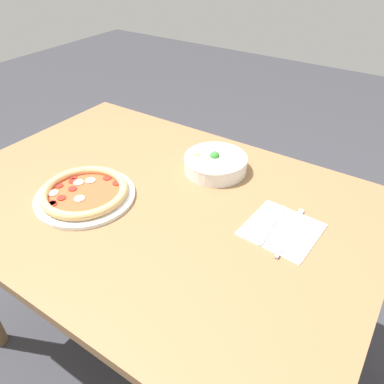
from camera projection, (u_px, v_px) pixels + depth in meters
ground_plane at (166, 342)px, 1.57m from camera, size 8.00×8.00×0.00m
dining_table at (157, 224)px, 1.18m from camera, size 1.30×0.90×0.75m
pizza at (85, 193)px, 1.11m from camera, size 0.30×0.30×0.04m
bowl at (215, 162)px, 1.23m from camera, size 0.21×0.21×0.07m
napkin at (282, 230)px, 1.01m from camera, size 0.20×0.20×0.00m
fork at (272, 225)px, 1.02m from camera, size 0.02×0.18×0.00m
knife at (289, 234)px, 0.99m from camera, size 0.03×0.22×0.01m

